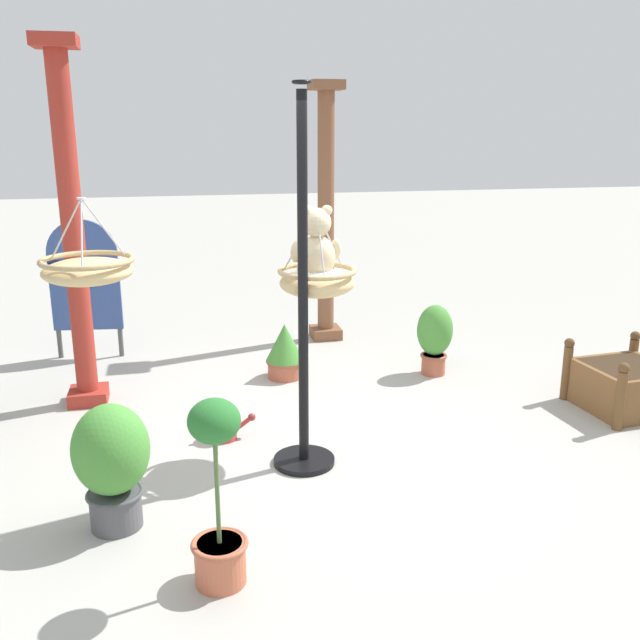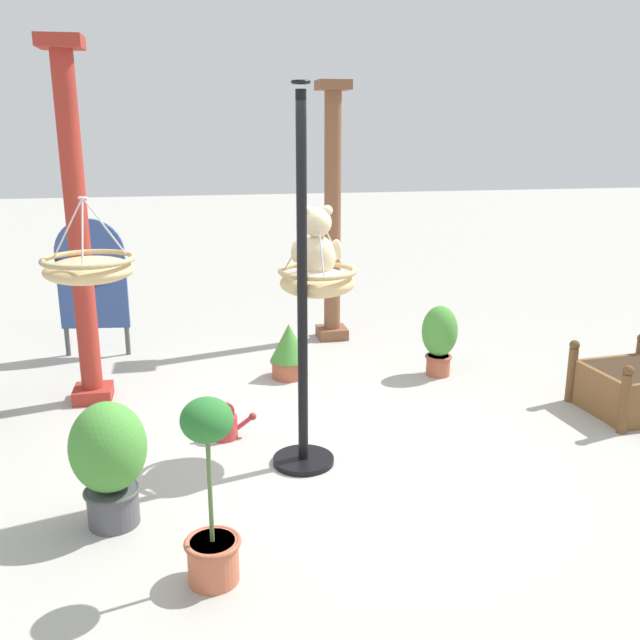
# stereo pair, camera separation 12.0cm
# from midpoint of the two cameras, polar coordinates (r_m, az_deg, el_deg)

# --- Properties ---
(ground_plane) EXTENTS (40.00, 40.00, 0.00)m
(ground_plane) POSITION_cam_midpoint_polar(r_m,az_deg,el_deg) (5.26, -0.51, -10.89)
(ground_plane) COLOR #ADAAA3
(display_pole_central) EXTENTS (0.44, 0.44, 2.62)m
(display_pole_central) POSITION_cam_midpoint_polar(r_m,az_deg,el_deg) (4.80, -2.09, -2.73)
(display_pole_central) COLOR black
(display_pole_central) RESTS_ON ground
(hanging_basket_with_teddy) EXTENTS (0.56, 0.56, 0.61)m
(hanging_basket_with_teddy) POSITION_cam_midpoint_polar(r_m,az_deg,el_deg) (4.95, -0.94, 3.25)
(hanging_basket_with_teddy) COLOR tan
(teddy_bear) EXTENTS (0.36, 0.32, 0.53)m
(teddy_bear) POSITION_cam_midpoint_polar(r_m,az_deg,el_deg) (4.93, -1.01, 5.92)
(teddy_bear) COLOR beige
(hanging_basket_left_high) EXTENTS (0.62, 0.62, 0.58)m
(hanging_basket_left_high) POSITION_cam_midpoint_polar(r_m,az_deg,el_deg) (4.92, -19.16, 3.94)
(hanging_basket_left_high) COLOR tan
(greenhouse_pillar_left) EXTENTS (0.34, 0.34, 2.80)m
(greenhouse_pillar_left) POSITION_cam_midpoint_polar(r_m,az_deg,el_deg) (7.70, 0.03, 8.22)
(greenhouse_pillar_left) COLOR brown
(greenhouse_pillar_left) RESTS_ON ground
(greenhouse_pillar_right) EXTENTS (0.34, 0.34, 3.02)m
(greenhouse_pillar_right) POSITION_cam_midpoint_polar(r_m,az_deg,el_deg) (6.14, -20.07, 6.40)
(greenhouse_pillar_right) COLOR #9E2D23
(greenhouse_pillar_right) RESTS_ON ground
(wooden_planter_box) EXTENTS (0.84, 0.83, 0.56)m
(wooden_planter_box) POSITION_cam_midpoint_polar(r_m,az_deg,el_deg) (6.47, 23.27, -4.89)
(wooden_planter_box) COLOR brown
(wooden_planter_box) RESTS_ON ground
(potted_plant_fern_front) EXTENTS (0.31, 0.31, 1.04)m
(potted_plant_fern_front) POSITION_cam_midpoint_polar(r_m,az_deg,el_deg) (3.75, -9.31, -14.47)
(potted_plant_fern_front) COLOR #BC6042
(potted_plant_fern_front) RESTS_ON ground
(potted_plant_bushy_green) EXTENTS (0.37, 0.37, 0.53)m
(potted_plant_bushy_green) POSITION_cam_midpoint_polar(r_m,az_deg,el_deg) (6.67, -3.42, -2.54)
(potted_plant_bushy_green) COLOR #AD563D
(potted_plant_bushy_green) RESTS_ON ground
(potted_plant_small_succulent) EXTENTS (0.45, 0.45, 0.79)m
(potted_plant_small_succulent) POSITION_cam_midpoint_polar(r_m,az_deg,el_deg) (4.39, -17.45, -10.92)
(potted_plant_small_succulent) COLOR #4C4C51
(potted_plant_small_succulent) RESTS_ON ground
(potted_plant_conical_shrub) EXTENTS (0.34, 0.34, 0.69)m
(potted_plant_conical_shrub) POSITION_cam_midpoint_polar(r_m,az_deg,el_deg) (6.80, 8.87, -1.33)
(potted_plant_conical_shrub) COLOR #AD563D
(potted_plant_conical_shrub) RESTS_ON ground
(display_sign_board) EXTENTS (0.70, 0.13, 1.44)m
(display_sign_board) POSITION_cam_midpoint_polar(r_m,az_deg,el_deg) (7.52, -19.16, 3.30)
(display_sign_board) COLOR #334C8C
(display_sign_board) RESTS_ON ground
(watering_can) EXTENTS (0.35, 0.20, 0.30)m
(watering_can) POSITION_cam_midpoint_polar(r_m,az_deg,el_deg) (5.50, -8.42, -8.63)
(watering_can) COLOR #B23333
(watering_can) RESTS_ON ground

